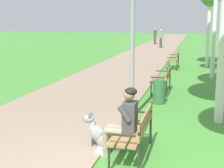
{
  "coord_description": "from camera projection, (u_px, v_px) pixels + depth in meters",
  "views": [
    {
      "loc": [
        1.34,
        -4.44,
        2.38
      ],
      "look_at": [
        -0.55,
        3.03,
        0.9
      ],
      "focal_mm": 52.99,
      "sensor_mm": 36.0,
      "label": 1
    }
  ],
  "objects": [
    {
      "name": "dog_grey",
      "position": [
        100.0,
        135.0,
        6.21
      ],
      "size": [
        0.83,
        0.31,
        0.71
      ],
      "color": "gray",
      "rests_on": "ground"
    },
    {
      "name": "pedestrian_distant",
      "position": [
        161.0,
        38.0,
        28.94
      ],
      "size": [
        0.32,
        0.22,
        1.65
      ],
      "color": "#383842",
      "rests_on": "ground"
    },
    {
      "name": "litter_bin",
      "position": [
        159.0,
        92.0,
        9.57
      ],
      "size": [
        0.36,
        0.36,
        0.7
      ],
      "primitive_type": "cylinder",
      "color": "#2D6638",
      "rests_on": "ground"
    },
    {
      "name": "lamp_post_near",
      "position": [
        132.0,
        38.0,
        7.85
      ],
      "size": [
        0.24,
        0.24,
        3.82
      ],
      "color": "gray",
      "rests_on": "ground"
    },
    {
      "name": "park_bench_far",
      "position": [
        174.0,
        59.0,
        16.54
      ],
      "size": [
        0.55,
        1.5,
        0.85
      ],
      "color": "olive",
      "rests_on": "ground"
    },
    {
      "name": "park_bench_near",
      "position": [
        135.0,
        129.0,
        5.79
      ],
      "size": [
        0.55,
        1.5,
        0.85
      ],
      "color": "olive",
      "rests_on": "ground"
    },
    {
      "name": "person_seated_on_near_bench",
      "position": [
        124.0,
        119.0,
        5.81
      ],
      "size": [
        0.74,
        0.49,
        1.25
      ],
      "color": "gray",
      "rests_on": "ground"
    },
    {
      "name": "pedestrian_further_distant",
      "position": [
        155.0,
        36.0,
        33.19
      ],
      "size": [
        0.32,
        0.22,
        1.65
      ],
      "color": "#383842",
      "rests_on": "ground"
    },
    {
      "name": "paved_path",
      "position": [
        155.0,
        49.0,
        28.33
      ],
      "size": [
        3.65,
        60.0,
        0.04
      ],
      "primitive_type": "cube",
      "color": "gray",
      "rests_on": "ground"
    },
    {
      "name": "park_bench_mid",
      "position": [
        163.0,
        78.0,
        10.99
      ],
      "size": [
        0.55,
        1.5,
        0.85
      ],
      "color": "olive",
      "rests_on": "ground"
    }
  ]
}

